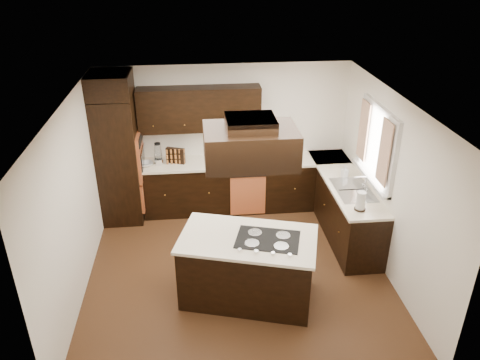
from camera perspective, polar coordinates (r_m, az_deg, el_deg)
The scene contains 30 objects.
floor at distance 6.89m, azimuth -0.32°, elevation -10.95°, with size 4.20×4.20×0.02m, color brown.
ceiling at distance 5.71m, azimuth -0.39°, elevation 9.50°, with size 4.20×4.20×0.02m, color white.
wall_back at distance 8.11m, azimuth -1.80°, elevation 5.38°, with size 4.20×0.02×2.50m, color white.
wall_front at distance 4.47m, azimuth 2.36°, elevation -14.60°, with size 4.20×0.02×2.50m, color white.
wall_left at distance 6.38m, azimuth -19.59°, elevation -2.52°, with size 0.02×4.20×2.50m, color white.
wall_right at distance 6.72m, azimuth 17.87°, elevation -0.74°, with size 0.02×4.20×2.50m, color white.
oven_column at distance 7.89m, azimuth -14.53°, elevation 2.38°, with size 0.65×0.75×2.12m, color black.
wall_oven_face at distance 7.82m, azimuth -12.04°, elevation 2.91°, with size 0.05×0.62×0.78m, color #D46838.
base_cabinets_back at distance 8.17m, azimuth -1.32°, elevation -0.71°, with size 2.93×0.60×0.88m, color black.
base_cabinets_right at distance 7.72m, azimuth 12.44°, elevation -3.13°, with size 0.60×2.40×0.88m, color black.
countertop_back at distance 7.95m, azimuth -1.34°, elevation 2.19°, with size 2.93×0.63×0.04m, color white.
countertop_right at distance 7.50m, azimuth 12.67°, elevation -0.09°, with size 0.63×2.40×0.04m, color white.
upper_cabinets at distance 7.74m, azimuth -4.98°, elevation 8.62°, with size 2.00×0.34×0.72m, color black.
dishwasher_front at distance 7.95m, azimuth 0.97°, elevation -1.86°, with size 0.60×0.05×0.72m, color #D46838.
window_frame at distance 7.00m, azimuth 16.35°, elevation 4.22°, with size 0.06×1.32×1.12m, color silver.
window_pane at distance 7.01m, azimuth 16.57°, elevation 4.23°, with size 0.00×1.20×1.00m, color white.
curtain_left at distance 6.60m, azimuth 17.20°, elevation 3.21°, with size 0.02×0.34×0.90m, color #F6DFC1.
curtain_right at distance 7.32m, azimuth 14.81°, elevation 5.84°, with size 0.02×0.34×0.90m, color #F6DFC1.
sink_rim at distance 7.20m, azimuth 13.62°, elevation -1.16°, with size 0.52×0.84×0.01m, color silver.
island at distance 6.18m, azimuth 0.94°, elevation -10.75°, with size 1.65×0.90×0.88m, color black.
island_top at distance 5.91m, azimuth 0.97°, elevation -7.21°, with size 1.71×0.96×0.04m, color white.
cooktop at distance 5.87m, azimuth 3.40°, elevation -7.24°, with size 0.78×0.52×0.01m, color black.
range_hood at distance 5.32m, azimuth 1.27°, elevation 4.18°, with size 1.05×0.72×0.42m, color black.
hood_duct at distance 5.23m, azimuth 1.30°, elevation 6.96°, with size 0.55×0.50×0.13m, color black.
blender_base at distance 7.92m, azimuth -9.87°, elevation 2.23°, with size 0.15×0.15×0.10m, color silver.
blender_pitcher at distance 7.85m, azimuth -9.97°, elevation 3.42°, with size 0.13×0.13×0.26m, color silver.
spice_rack at distance 7.90m, azimuth -7.86°, elevation 2.96°, with size 0.32×0.08×0.26m, color black.
mixing_bowl at distance 7.91m, azimuth -11.39°, elevation 1.90°, with size 0.23×0.23×0.06m, color silver.
soap_bottle at distance 7.54m, azimuth 12.66°, elevation 1.07°, with size 0.09×0.09×0.20m, color silver.
paper_towel at distance 6.63m, azimuth 14.52°, elevation -2.50°, with size 0.13×0.13×0.28m, color silver.
Camera 1 is at (-0.52, -5.43, 4.20)m, focal length 35.00 mm.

